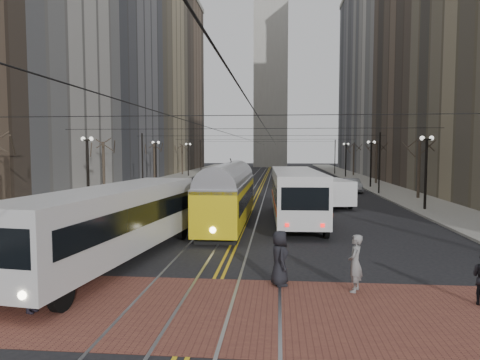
% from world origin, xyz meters
% --- Properties ---
extents(ground, '(260.00, 260.00, 0.00)m').
position_xyz_m(ground, '(0.00, 0.00, 0.00)').
color(ground, black).
rests_on(ground, ground).
extents(sidewalk_left, '(5.00, 140.00, 0.15)m').
position_xyz_m(sidewalk_left, '(-15.00, 45.00, 0.07)').
color(sidewalk_left, gray).
rests_on(sidewalk_left, ground).
extents(sidewalk_right, '(5.00, 140.00, 0.15)m').
position_xyz_m(sidewalk_right, '(15.00, 45.00, 0.07)').
color(sidewalk_right, gray).
rests_on(sidewalk_right, ground).
extents(crosswalk_band, '(25.00, 6.00, 0.01)m').
position_xyz_m(crosswalk_band, '(0.00, -4.00, 0.01)').
color(crosswalk_band, brown).
rests_on(crosswalk_band, ground).
extents(streetcar_rails, '(4.80, 130.00, 0.02)m').
position_xyz_m(streetcar_rails, '(0.00, 45.00, 0.00)').
color(streetcar_rails, gray).
rests_on(streetcar_rails, ground).
extents(centre_lines, '(0.42, 130.00, 0.01)m').
position_xyz_m(centre_lines, '(0.00, 45.00, 0.01)').
color(centre_lines, gold).
rests_on(centre_lines, ground).
extents(building_left_mid, '(16.00, 20.00, 34.00)m').
position_xyz_m(building_left_mid, '(-25.50, 46.00, 17.00)').
color(building_left_mid, slate).
rests_on(building_left_mid, ground).
extents(building_left_midfar, '(20.00, 20.00, 52.00)m').
position_xyz_m(building_left_midfar, '(-27.50, 66.00, 26.00)').
color(building_left_midfar, gray).
rests_on(building_left_midfar, ground).
extents(building_left_far, '(16.00, 20.00, 40.00)m').
position_xyz_m(building_left_far, '(-25.50, 86.00, 20.00)').
color(building_left_far, brown).
rests_on(building_left_far, ground).
extents(building_right_mid, '(16.00, 20.00, 34.00)m').
position_xyz_m(building_right_mid, '(25.50, 46.00, 17.00)').
color(building_right_mid, brown).
rests_on(building_right_mid, ground).
extents(building_right_midfar, '(20.00, 20.00, 52.00)m').
position_xyz_m(building_right_midfar, '(27.50, 66.00, 26.00)').
color(building_right_midfar, '#ACA9A2').
rests_on(building_right_midfar, ground).
extents(building_right_far, '(16.00, 20.00, 40.00)m').
position_xyz_m(building_right_far, '(25.50, 86.00, 20.00)').
color(building_right_far, slate).
rests_on(building_right_far, ground).
extents(clock_tower, '(12.00, 12.00, 66.00)m').
position_xyz_m(clock_tower, '(0.00, 102.00, 35.96)').
color(clock_tower, '#B2AFA5').
rests_on(clock_tower, ground).
extents(lamp_posts, '(27.60, 57.20, 5.60)m').
position_xyz_m(lamp_posts, '(-0.00, 28.75, 2.80)').
color(lamp_posts, black).
rests_on(lamp_posts, ground).
extents(street_trees, '(31.68, 53.28, 5.60)m').
position_xyz_m(street_trees, '(0.00, 35.25, 2.80)').
color(street_trees, '#382D23').
rests_on(street_trees, ground).
extents(trolley_wires, '(25.96, 120.00, 6.60)m').
position_xyz_m(trolley_wires, '(0.00, 34.83, 3.77)').
color(trolley_wires, black).
rests_on(trolley_wires, ground).
extents(transit_bus, '(4.25, 13.12, 3.22)m').
position_xyz_m(transit_bus, '(-4.74, 0.79, 1.61)').
color(transit_bus, silver).
rests_on(transit_bus, ground).
extents(streetcar, '(2.43, 13.03, 3.07)m').
position_xyz_m(streetcar, '(-0.95, 10.49, 1.54)').
color(streetcar, yellow).
rests_on(streetcar, ground).
extents(rear_bus, '(3.31, 13.23, 3.43)m').
position_xyz_m(rear_bus, '(3.37, 12.14, 1.71)').
color(rear_bus, silver).
rests_on(rear_bus, ground).
extents(cargo_van, '(2.82, 5.48, 2.31)m').
position_xyz_m(cargo_van, '(6.93, 19.57, 1.15)').
color(cargo_van, white).
rests_on(cargo_van, ground).
extents(sedan_grey, '(2.16, 4.95, 1.66)m').
position_xyz_m(sedan_grey, '(4.53, 30.24, 0.83)').
color(sedan_grey, '#3B3E42').
rests_on(sedan_grey, ground).
extents(sedan_silver, '(1.69, 4.68, 1.53)m').
position_xyz_m(sedan_silver, '(10.50, 32.45, 0.77)').
color(sedan_silver, '#999CA1').
rests_on(sedan_silver, ground).
extents(pedestrian_a, '(0.80, 1.06, 1.96)m').
position_xyz_m(pedestrian_a, '(2.29, -1.50, 0.99)').
color(pedestrian_a, black).
rests_on(pedestrian_a, crosswalk_band).
extents(pedestrian_b, '(0.69, 0.83, 1.96)m').
position_xyz_m(pedestrian_b, '(4.84, -1.96, 0.99)').
color(pedestrian_b, gray).
rests_on(pedestrian_b, crosswalk_band).
extents(pedestrian_d, '(0.76, 1.16, 1.69)m').
position_xyz_m(pedestrian_d, '(-5.00, -4.74, 0.86)').
color(pedestrian_d, black).
rests_on(pedestrian_d, crosswalk_band).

